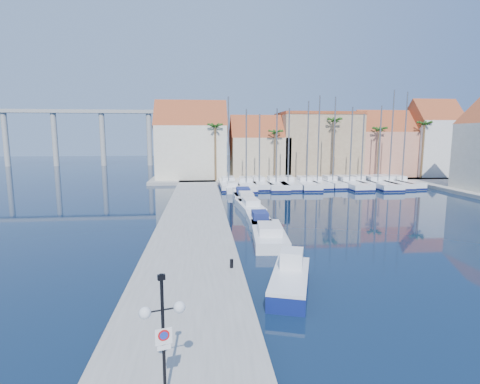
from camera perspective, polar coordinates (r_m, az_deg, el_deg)
name	(u,v)px	position (r m, az deg, el deg)	size (l,w,h in m)	color
ground	(347,275)	(22.78, 15.98, -12.03)	(260.00, 260.00, 0.00)	black
quay_west	(194,221)	(34.13, -7.05, -4.40)	(6.00, 77.00, 0.50)	gray
shore_north	(300,177)	(70.56, 9.20, 2.29)	(54.00, 16.00, 0.50)	gray
lamp_post	(163,319)	(10.98, -11.69, -18.41)	(1.23, 0.59, 3.74)	black
bollard	(232,264)	(21.48, -1.29, -10.84)	(0.20, 0.20, 0.50)	black
fishing_boat	(290,279)	(19.89, 7.66, -12.95)	(3.31, 5.61, 1.86)	navy
motorboat_west_0	(269,234)	(28.56, 4.40, -6.41)	(2.99, 7.58, 1.40)	white
motorboat_west_1	(259,220)	(33.05, 2.93, -4.32)	(1.99, 5.83, 1.40)	white
motorboat_west_2	(250,206)	(39.41, 1.50, -2.19)	(2.63, 6.80, 1.40)	white
motorboat_west_3	(245,199)	(44.02, 0.81, -1.04)	(2.24, 6.65, 1.40)	white
motorboat_west_4	(243,194)	(47.61, 0.42, -0.31)	(2.55, 7.35, 1.40)	white
motorboat_west_5	(232,187)	(53.58, -1.23, 0.69)	(2.16, 6.30, 1.40)	white
sailboat_0	(228,184)	(56.82, -1.78, 1.24)	(2.75, 10.14, 13.50)	white
sailboat_1	(246,185)	(56.20, 0.93, 1.12)	(3.88, 11.36, 11.67)	white
sailboat_2	(258,184)	(57.42, 2.82, 1.28)	(3.25, 9.82, 11.01)	white
sailboat_3	(275,184)	(57.20, 5.42, 1.22)	(3.20, 10.64, 11.80)	white
sailboat_4	(287,183)	(58.09, 7.23, 1.31)	(3.65, 10.76, 11.90)	white
sailboat_5	(306,184)	(58.12, 9.97, 1.26)	(3.35, 10.59, 12.92)	white
sailboat_6	(316,183)	(59.05, 11.51, 1.39)	(2.89, 8.47, 13.77)	white
sailboat_7	(331,182)	(60.30, 13.75, 1.45)	(2.63, 8.79, 13.64)	white
sailboat_8	(348,183)	(60.30, 16.06, 1.30)	(3.62, 11.79, 12.11)	white
sailboat_9	(360,182)	(61.84, 17.77, 1.42)	(2.58, 8.78, 11.12)	white
sailboat_10	(375,183)	(61.77, 19.95, 1.28)	(3.28, 11.98, 12.29)	white
sailboat_11	(387,182)	(63.38, 21.47, 1.40)	(3.06, 11.33, 14.69)	white
sailboat_12	(400,182)	(63.89, 23.17, 1.38)	(3.17, 9.85, 14.40)	white
building_0	(192,143)	(66.79, -7.40, 7.38)	(12.30, 9.00, 13.50)	beige
building_1	(259,150)	(67.57, 2.91, 6.41)	(10.30, 8.00, 11.00)	tan
building_2	(317,144)	(70.99, 11.67, 7.13)	(14.20, 10.20, 11.50)	#9A7E5E
building_3	(382,146)	(74.56, 20.79, 6.50)	(10.30, 8.00, 12.00)	tan
building_4	(431,140)	(78.11, 27.12, 7.00)	(8.30, 8.00, 14.00)	silver
palm_0	(215,128)	(61.80, -3.81, 9.70)	(2.60, 2.60, 10.15)	brown
palm_1	(276,134)	(62.93, 5.44, 8.80)	(2.60, 2.60, 9.15)	brown
palm_2	(334,123)	(65.64, 14.20, 10.22)	(2.60, 2.60, 11.15)	brown
palm_3	(380,131)	(68.72, 20.51, 8.68)	(2.60, 2.60, 9.65)	brown
palm_4	(425,126)	(72.61, 26.30, 9.05)	(2.60, 2.60, 10.65)	brown
viaduct	(82,126)	(106.37, -22.97, 9.22)	(48.00, 2.20, 14.45)	#9E9E99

